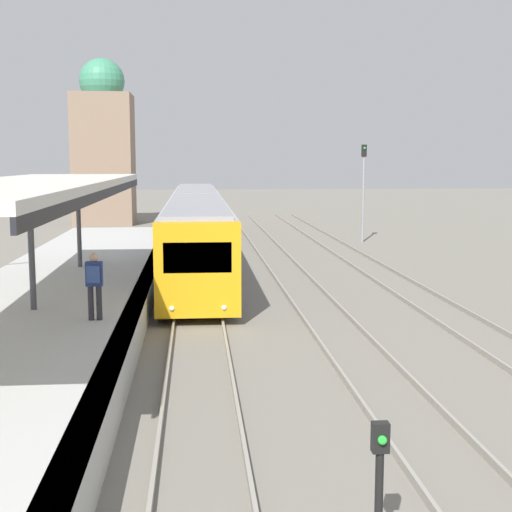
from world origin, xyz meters
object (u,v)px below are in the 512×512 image
object	(u,v)px
train_near	(196,221)
signal_mast_far	(363,182)
person_on_platform	(94,281)
signal_post_near	(379,477)

from	to	relation	value
train_near	signal_mast_far	world-z (taller)	signal_mast_far
person_on_platform	signal_mast_far	size ratio (longest dim) A/B	0.29
person_on_platform	train_near	world-z (taller)	train_near
person_on_platform	signal_post_near	world-z (taller)	person_on_platform
person_on_platform	signal_post_near	xyz separation A→B (m)	(4.60, -9.58, -0.79)
person_on_platform	signal_mast_far	bearing A→B (deg)	62.74
signal_post_near	signal_mast_far	world-z (taller)	signal_mast_far
person_on_platform	signal_post_near	bearing A→B (deg)	-64.38
person_on_platform	signal_mast_far	distance (m)	27.02
person_on_platform	signal_post_near	distance (m)	10.66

